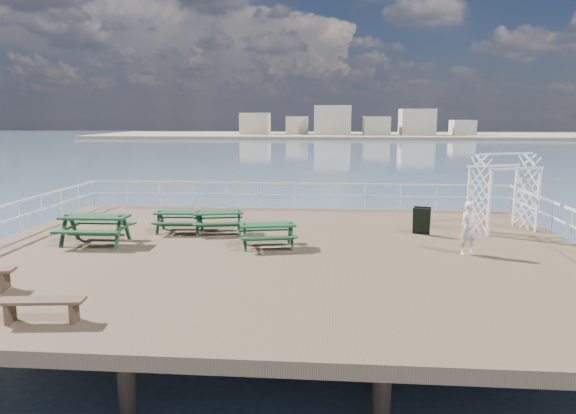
# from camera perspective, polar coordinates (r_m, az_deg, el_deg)

# --- Properties ---
(ground) EXTENTS (18.00, 14.00, 0.30)m
(ground) POSITION_cam_1_polar(r_m,az_deg,el_deg) (15.21, -0.97, -5.23)
(ground) COLOR brown
(ground) RESTS_ON ground
(sea_backdrop) EXTENTS (300.00, 300.00, 9.20)m
(sea_backdrop) POSITION_cam_1_polar(r_m,az_deg,el_deg) (149.14, 9.04, 8.26)
(sea_backdrop) COLOR #40566C
(sea_backdrop) RESTS_ON ground
(railing) EXTENTS (17.77, 13.76, 1.10)m
(railing) POSITION_cam_1_polar(r_m,az_deg,el_deg) (17.49, -0.39, 0.23)
(railing) COLOR silver
(railing) RESTS_ON ground
(picnic_table_a) EXTENTS (2.05, 1.66, 0.98)m
(picnic_table_a) POSITION_cam_1_polar(r_m,az_deg,el_deg) (16.76, -20.65, -1.72)
(picnic_table_a) COLOR #153B1C
(picnic_table_a) RESTS_ON ground
(picnic_table_b) EXTENTS (1.92, 1.67, 0.81)m
(picnic_table_b) POSITION_cam_1_polar(r_m,az_deg,el_deg) (17.31, -7.76, -1.17)
(picnic_table_b) COLOR #153B1C
(picnic_table_b) RESTS_ON ground
(picnic_table_c) EXTENTS (1.88, 1.64, 0.80)m
(picnic_table_c) POSITION_cam_1_polar(r_m,az_deg,el_deg) (15.29, -2.27, -2.59)
(picnic_table_c) COLOR #153B1C
(picnic_table_c) RESTS_ON ground
(picnic_table_d) EXTENTS (1.70, 1.41, 0.78)m
(picnic_table_d) POSITION_cam_1_polar(r_m,az_deg,el_deg) (17.67, -11.94, -1.12)
(picnic_table_d) COLOR #153B1C
(picnic_table_d) RESTS_ON ground
(flat_bench_far) EXTENTS (1.63, 0.56, 0.46)m
(flat_bench_far) POSITION_cam_1_polar(r_m,az_deg,el_deg) (10.90, -25.71, -9.79)
(flat_bench_far) COLOR brown
(flat_bench_far) RESTS_ON ground
(trellis_arbor) EXTENTS (2.41, 1.86, 2.66)m
(trellis_arbor) POSITION_cam_1_polar(r_m,az_deg,el_deg) (18.83, 22.79, 1.09)
(trellis_arbor) COLOR silver
(trellis_arbor) RESTS_ON ground
(sandwich_board) EXTENTS (0.64, 0.54, 0.92)m
(sandwich_board) POSITION_cam_1_polar(r_m,az_deg,el_deg) (17.52, 14.61, -1.51)
(sandwich_board) COLOR black
(sandwich_board) RESTS_ON ground
(person) EXTENTS (0.64, 0.52, 1.52)m
(person) POSITION_cam_1_polar(r_m,az_deg,el_deg) (15.28, 19.48, -2.23)
(person) COLOR white
(person) RESTS_ON ground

